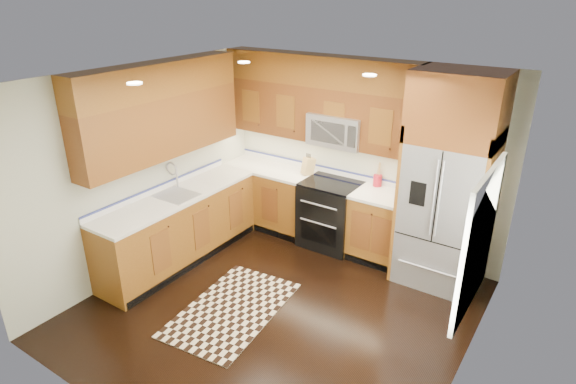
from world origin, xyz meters
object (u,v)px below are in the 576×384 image
Objects in this scene: range at (330,214)px; refrigerator at (448,183)px; utensil_crock at (378,178)px; rug at (232,309)px; knife_block at (308,166)px.

range is 1.76m from refrigerator.
utensil_crock is at bearing 163.61° from refrigerator.
utensil_crock is (0.73, 2.21, 1.05)m from rug.
refrigerator is 2.01m from knife_block.
refrigerator is 1.63× the size of rug.
range is 2.02m from rug.
knife_block reaches higher than rug.
knife_block is at bearing 175.61° from refrigerator.
refrigerator is 8.42× the size of knife_block.
rug is 4.84× the size of utensil_crock.
refrigerator reaches higher than range.
knife_block is (-0.27, 2.07, 1.06)m from rug.
range is 3.06× the size of knife_block.
refrigerator is at bearing -1.40° from range.
rug is (-0.17, -1.96, -0.46)m from range.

